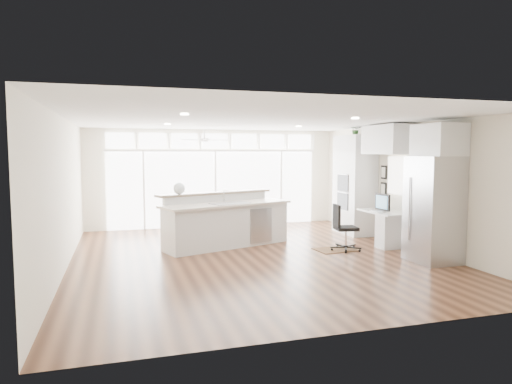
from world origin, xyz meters
name	(u,v)px	position (x,y,z in m)	size (l,w,h in m)	color
floor	(255,257)	(0.00, 0.00, -0.01)	(7.00, 8.00, 0.02)	#3C1F12
ceiling	(255,120)	(0.00, 0.00, 2.70)	(7.00, 8.00, 0.02)	white
wall_back	(215,178)	(0.00, 4.00, 1.35)	(7.00, 0.04, 2.70)	white
wall_front	(356,217)	(0.00, -4.00, 1.35)	(7.00, 0.04, 2.70)	white
wall_left	(64,194)	(-3.50, 0.00, 1.35)	(0.04, 8.00, 2.70)	white
wall_right	(409,185)	(3.50, 0.00, 1.35)	(0.04, 8.00, 2.70)	white
glass_wall	(215,189)	(0.00, 3.94, 1.05)	(5.80, 0.06, 2.08)	white
transom_row	(215,141)	(0.00, 3.94, 2.38)	(5.90, 0.06, 0.40)	white
desk_window	(399,176)	(3.46, 0.30, 1.55)	(0.04, 0.85, 0.85)	white
ceiling_fan	(204,136)	(-0.50, 2.80, 2.48)	(1.16, 1.16, 0.32)	white
recessed_lights	(252,122)	(0.00, 0.20, 2.68)	(3.40, 3.00, 0.02)	white
oven_cabinet	(354,185)	(3.17, 1.80, 1.25)	(0.64, 1.20, 2.50)	silver
desk_nook	(385,228)	(3.13, 0.30, 0.38)	(0.72, 1.30, 0.76)	silver
upper_cabinets	(389,140)	(3.17, 0.30, 2.35)	(0.64, 1.30, 0.64)	silver
refrigerator	(434,209)	(3.11, -1.35, 1.00)	(0.76, 0.90, 2.00)	#AAAAAF
fridge_cabinet	(439,140)	(3.17, -1.35, 2.30)	(0.64, 0.90, 0.60)	silver
framed_photos	(384,181)	(3.46, 0.92, 1.40)	(0.06, 0.22, 0.80)	black
kitchen_island	(227,220)	(-0.31, 1.16, 0.59)	(2.96, 1.11, 1.18)	silver
rug	(335,250)	(1.81, 0.11, 0.01)	(0.84, 0.61, 0.01)	#3A2212
office_chair	(346,228)	(2.00, 0.01, 0.48)	(0.50, 0.47, 0.97)	black
fishbowl	(179,188)	(-1.34, 1.22, 1.30)	(0.26, 0.26, 0.26)	silver
monitor	(383,202)	(3.05, 0.30, 0.97)	(0.08, 0.49, 0.41)	black
keyboard	(376,211)	(2.88, 0.30, 0.77)	(0.13, 0.34, 0.02)	white
potted_plant	(356,131)	(3.17, 1.80, 2.62)	(0.27, 0.30, 0.23)	#2A5122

